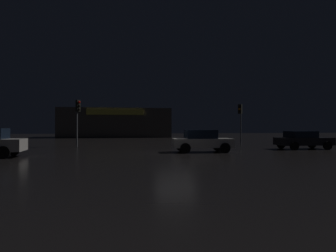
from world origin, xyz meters
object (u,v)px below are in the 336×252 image
Objects in this scene: traffic_signal_main at (78,113)px; car_far at (202,141)px; traffic_signal_opposite at (240,114)px; store_building at (115,123)px; car_crossing at (303,140)px.

car_far is (8.67, -7.08, -2.08)m from traffic_signal_main.
traffic_signal_opposite reaches higher than car_far.
store_building is 4.41× the size of car_crossing.
car_crossing is (13.80, -30.17, -1.62)m from store_building.
traffic_signal_opposite is 9.07m from car_far.
store_building reaches higher than traffic_signal_main.
car_far is at bearing -129.46° from traffic_signal_opposite.
store_building is 4.43× the size of car_far.
store_building is 24.62m from traffic_signal_main.
traffic_signal_main is 11.38m from car_far.
traffic_signal_opposite is 6.42m from car_crossing.
store_building is at bearing 114.58° from car_crossing.
traffic_signal_main is 14.28m from traffic_signal_opposite.
traffic_signal_opposite reaches higher than car_crossing.
car_crossing is at bearing -65.00° from traffic_signal_opposite.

